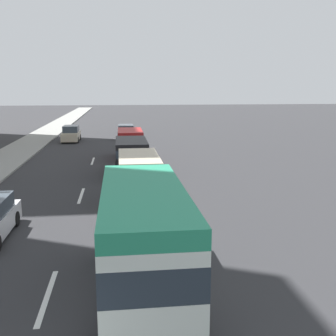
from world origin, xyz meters
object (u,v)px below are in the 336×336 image
van_fifth (139,176)px  van_third (130,142)px  minibus_second (144,236)px  car_seventh (71,134)px  van_lead (131,155)px  car_fourth (126,132)px

van_fifth → van_third: bearing=0.2°
minibus_second → car_seventh: bearing=9.7°
van_fifth → van_lead: bearing=1.2°
minibus_second → car_fourth: (35.98, -0.18, -0.95)m
van_lead → minibus_second: bearing=179.4°
van_lead → van_third: 6.77m
minibus_second → van_fifth: (9.03, -0.32, -0.26)m
van_third → car_seventh: size_ratio=1.12×
van_lead → car_seventh: 19.17m
minibus_second → van_third: minibus_second is taller
van_lead → van_fifth: size_ratio=1.01×
car_seventh → van_lead: bearing=18.3°
van_third → car_seventh: 12.98m
van_lead → car_seventh: van_lead is taller
van_third → van_fifth: 13.77m
minibus_second → car_fourth: bearing=-0.3°
car_fourth → van_fifth: 26.96m
minibus_second → car_fourth: 35.99m
van_fifth → car_seventh: size_ratio=1.14×
van_fifth → car_seventh: van_fifth is taller
van_lead → minibus_second: size_ratio=0.69×
van_lead → van_fifth: bearing=-178.8°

